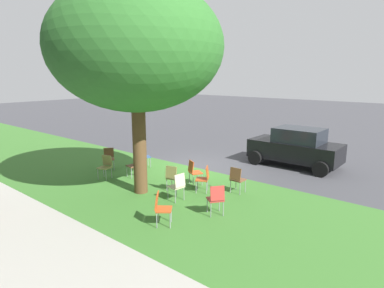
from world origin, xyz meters
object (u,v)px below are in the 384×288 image
(chair_7, at_px, (216,198))
(chair_9, at_px, (135,163))
(chair_4, at_px, (194,171))
(parked_car, at_px, (296,147))
(chair_3, at_px, (143,155))
(chair_6, at_px, (161,206))
(chair_0, at_px, (204,177))
(chair_2, at_px, (173,176))
(chair_10, at_px, (106,165))
(chair_5, at_px, (237,178))
(street_tree, at_px, (136,48))
(chair_8, at_px, (109,157))
(chair_1, at_px, (177,185))

(chair_7, relative_size, chair_9, 1.00)
(chair_4, height_order, parked_car, parked_car)
(chair_3, xyz_separation_m, chair_6, (-4.42, 3.40, 0.00))
(chair_0, height_order, chair_2, same)
(chair_0, bearing_deg, chair_10, 17.76)
(chair_5, bearing_deg, chair_2, 34.13)
(chair_6, relative_size, chair_9, 1.00)
(chair_3, bearing_deg, chair_5, 178.31)
(chair_0, relative_size, chair_6, 1.00)
(street_tree, relative_size, chair_0, 7.52)
(chair_3, distance_m, chair_7, 5.52)
(chair_4, distance_m, parked_car, 4.96)
(chair_3, xyz_separation_m, chair_8, (0.89, 1.09, 0.00))
(chair_1, xyz_separation_m, chair_7, (-1.53, 0.11, 0.00))
(chair_1, bearing_deg, chair_9, -15.11)
(chair_2, bearing_deg, chair_9, -5.91)
(chair_2, relative_size, chair_5, 1.00)
(chair_6, height_order, chair_8, same)
(chair_2, bearing_deg, chair_1, 141.97)
(chair_5, bearing_deg, chair_4, 9.06)
(street_tree, xyz_separation_m, parked_car, (-2.67, -6.31, -3.79))
(chair_0, relative_size, chair_5, 1.00)
(chair_3, bearing_deg, chair_1, 152.48)
(chair_3, bearing_deg, chair_8, 50.91)
(street_tree, height_order, chair_4, street_tree)
(chair_0, relative_size, chair_4, 1.00)
(chair_4, xyz_separation_m, chair_10, (2.99, 1.55, 0.00))
(chair_0, height_order, chair_6, same)
(chair_1, bearing_deg, chair_6, 117.89)
(chair_6, relative_size, chair_8, 1.00)
(chair_5, height_order, parked_car, parked_car)
(chair_1, xyz_separation_m, chair_3, (3.62, -1.89, 0.00))
(street_tree, bearing_deg, chair_7, -178.27)
(street_tree, height_order, chair_9, street_tree)
(street_tree, bearing_deg, parked_car, -112.94)
(street_tree, bearing_deg, chair_8, -18.06)
(street_tree, relative_size, chair_10, 7.52)
(street_tree, distance_m, chair_9, 4.46)
(street_tree, xyz_separation_m, chair_4, (-0.88, -1.69, -4.11))
(chair_3, height_order, chair_9, same)
(street_tree, height_order, chair_1, street_tree)
(chair_5, height_order, chair_7, same)
(street_tree, height_order, chair_0, street_tree)
(street_tree, height_order, parked_car, street_tree)
(chair_1, distance_m, chair_10, 3.56)
(chair_0, relative_size, chair_10, 1.00)
(parked_car, bearing_deg, chair_0, 78.03)
(chair_8, height_order, chair_9, same)
(chair_1, height_order, parked_car, parked_car)
(chair_3, distance_m, chair_6, 5.58)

